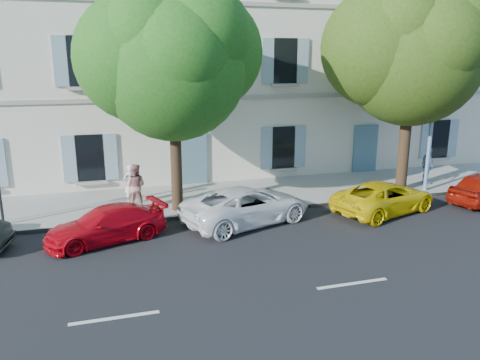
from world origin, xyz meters
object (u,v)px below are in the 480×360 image
object	(u,v)px
pedestrian_a	(130,184)
pedestrian_c	(428,166)
pedestrian_b	(135,186)
car_white_coupe	(247,205)
tree_left	(173,66)
tree_right	(412,56)
street_lamp	(439,75)
car_red_coupe	(106,225)
car_yellow_supercar	(384,197)

from	to	relation	value
pedestrian_a	pedestrian_c	distance (m)	13.17
pedestrian_b	car_white_coupe	bearing A→B (deg)	166.72
tree_left	tree_right	distance (m)	9.79
tree_right	street_lamp	bearing A→B (deg)	-28.44
car_red_coupe	tree_right	distance (m)	13.65
tree_left	pedestrian_b	world-z (taller)	tree_left
street_lamp	pedestrian_c	size ratio (longest dim) A/B	5.13
tree_left	tree_right	size ratio (longest dim) A/B	0.93
car_yellow_supercar	pedestrian_c	xyz separation A→B (m)	(3.96, 2.70, 0.39)
pedestrian_c	car_yellow_supercar	bearing A→B (deg)	135.25
street_lamp	pedestrian_a	distance (m)	13.17
tree_right	street_lamp	xyz separation A→B (m)	(0.98, -0.53, -0.77)
car_yellow_supercar	tree_right	world-z (taller)	tree_right
car_white_coupe	street_lamp	bearing A→B (deg)	-99.92
pedestrian_b	pedestrian_c	xyz separation A→B (m)	(13.01, -0.01, -0.02)
tree_right	pedestrian_c	world-z (taller)	tree_right
pedestrian_b	pedestrian_a	bearing A→B (deg)	-58.20
tree_left	tree_right	world-z (taller)	tree_right
car_yellow_supercar	car_white_coupe	bearing A→B (deg)	68.25
car_red_coupe	car_white_coupe	size ratio (longest dim) A/B	0.81
street_lamp	pedestrian_b	size ratio (longest dim) A/B	5.02
tree_left	tree_right	xyz separation A→B (m)	(9.78, 0.05, 0.37)
tree_left	street_lamp	size ratio (longest dim) A/B	0.95
tree_left	pedestrian_c	distance (m)	12.36
tree_right	car_yellow_supercar	bearing A→B (deg)	-136.17
car_white_coupe	pedestrian_a	bearing A→B (deg)	32.79
pedestrian_b	pedestrian_c	distance (m)	13.01
car_yellow_supercar	car_red_coupe	bearing A→B (deg)	72.00
street_lamp	tree_right	bearing A→B (deg)	151.56
tree_right	pedestrian_c	size ratio (longest dim) A/B	5.25
car_red_coupe	pedestrian_c	world-z (taller)	pedestrian_c
tree_right	pedestrian_b	size ratio (longest dim) A/B	5.13
tree_right	pedestrian_a	world-z (taller)	tree_right
car_red_coupe	pedestrian_b	world-z (taller)	pedestrian_b
tree_left	pedestrian_c	size ratio (longest dim) A/B	4.88
tree_left	car_red_coupe	bearing A→B (deg)	-140.41
tree_left	street_lamp	world-z (taller)	street_lamp
tree_left	street_lamp	xyz separation A→B (m)	(10.76, -0.48, -0.39)
car_white_coupe	street_lamp	world-z (taller)	street_lamp
tree_right	pedestrian_b	distance (m)	12.26
car_red_coupe	tree_left	size ratio (longest dim) A/B	0.47
car_red_coupe	car_white_coupe	bearing A→B (deg)	76.26
tree_left	pedestrian_c	xyz separation A→B (m)	(11.51, 0.62, -4.44)
car_red_coupe	pedestrian_b	xyz separation A→B (m)	(1.13, 2.80, 0.45)
car_red_coupe	pedestrian_a	bearing A→B (deg)	145.65
car_red_coupe	street_lamp	xyz separation A→B (m)	(13.38, 1.69, 4.48)
tree_right	pedestrian_c	bearing A→B (deg)	18.09
car_white_coupe	pedestrian_a	distance (m)	4.90
pedestrian_b	tree_left	bearing A→B (deg)	177.07
pedestrian_b	tree_right	bearing A→B (deg)	-163.06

